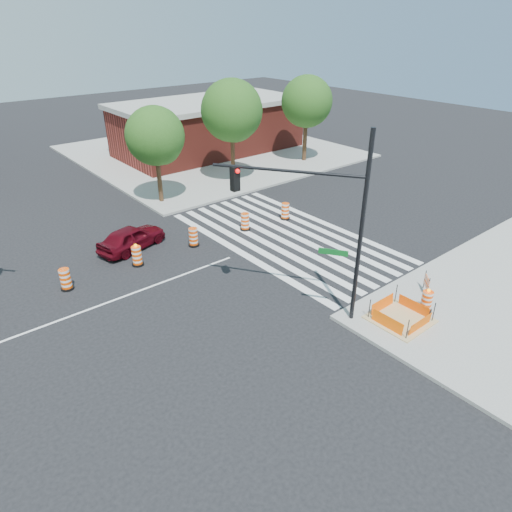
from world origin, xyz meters
The scene contains 18 objects.
ground centered at (0.00, 0.00, 0.00)m, with size 120.00×120.00×0.00m, color black.
sidewalk_ne centered at (18.00, 18.00, 0.07)m, with size 22.00×22.00×0.15m, color gray.
crosswalk_east centered at (10.95, 0.00, 0.01)m, with size 6.75×13.50×0.01m.
lane_centerline centered at (0.00, 0.00, 0.01)m, with size 14.00×0.12×0.01m, color silver.
excavation_pit centered at (9.00, -9.00, 0.22)m, with size 2.20×2.20×0.90m.
brick_storefront centered at (18.00, 18.00, 2.32)m, with size 16.50×8.50×4.60m.
red_coupe centered at (3.57, 4.16, 0.66)m, with size 1.55×3.85×1.31m, color #4E0610.
signal_pole_se centered at (6.66, -6.31, 4.73)m, with size 3.42×4.87×7.70m.
pit_drum centered at (10.35, -9.28, 0.60)m, with size 0.55×0.55×1.08m.
barricade centered at (11.68, -8.44, 0.65)m, with size 0.57×0.57×0.90m.
tree_north_c centered at (8.19, 9.31, 4.25)m, with size 3.73×3.73×6.34m.
tree_north_d centered at (14.55, 9.74, 4.99)m, with size 4.37×4.37×7.44m.
tree_north_e centered at (22.56, 10.28, 4.75)m, with size 4.16×4.16×7.07m.
median_drum_3 centered at (-0.61, 2.26, 0.48)m, with size 0.60×0.60×1.02m.
median_drum_4 centered at (2.95, 2.30, 0.49)m, with size 0.60×0.60×1.18m.
median_drum_5 centered at (6.32, 2.39, 0.48)m, with size 0.60×0.60×1.02m.
median_drum_6 centered at (9.78, 2.25, 0.48)m, with size 0.60×0.60×1.02m.
median_drum_7 centered at (12.69, 1.95, 0.48)m, with size 0.60×0.60×1.02m.
Camera 1 is at (-5.22, -17.08, 11.13)m, focal length 32.00 mm.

